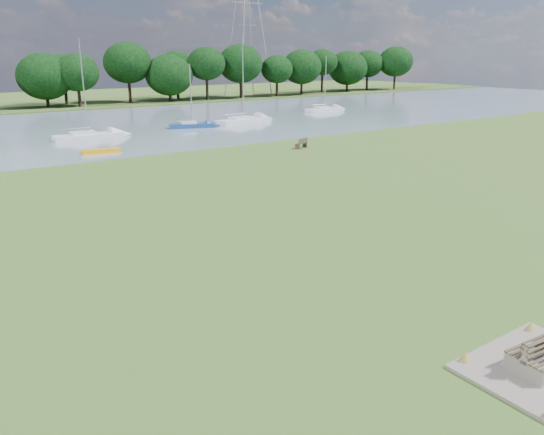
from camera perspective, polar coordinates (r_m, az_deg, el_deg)
ground at (r=25.39m, az=-1.49°, el=-1.71°), size 220.00×220.00×0.00m
river at (r=63.97m, az=-23.03°, el=8.51°), size 220.00×40.00×0.10m
far_bank at (r=93.35m, az=-27.18°, el=10.34°), size 220.00×20.00×0.40m
concrete_pad at (r=16.70m, az=27.10°, el=-14.27°), size 4.20×3.20×0.10m
riverbank_bench at (r=48.38m, az=3.23°, el=7.98°), size 1.56×0.95×0.92m
kayak at (r=48.05m, az=-17.89°, el=6.81°), size 3.32×1.16×0.32m
tree_line at (r=90.68m, az=-21.96°, el=14.47°), size 158.16×7.92×9.59m
sailboat_1 at (r=79.59m, az=5.66°, el=11.60°), size 6.17×1.76×7.83m
sailboat_3 at (r=56.42m, az=-19.22°, el=8.46°), size 6.66×1.87×9.59m
sailboat_4 at (r=65.81m, az=-3.12°, el=10.54°), size 7.58×3.18×10.39m
sailboat_8 at (r=62.28m, az=-8.64°, el=9.93°), size 5.27×2.83×7.05m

